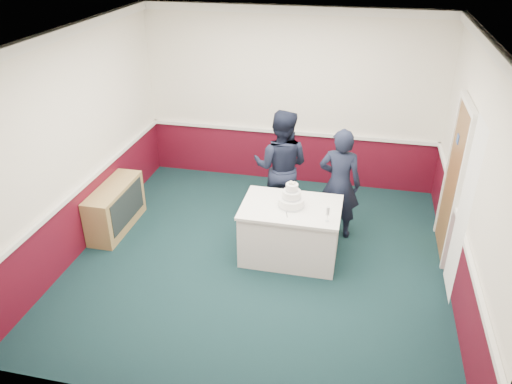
% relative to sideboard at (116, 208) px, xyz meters
% --- Properties ---
extents(ground, '(5.00, 5.00, 0.00)m').
position_rel_sideboard_xyz_m(ground, '(2.28, -0.32, -0.35)').
color(ground, '#142B31').
rests_on(ground, ground).
extents(room_shell, '(5.00, 5.00, 3.00)m').
position_rel_sideboard_xyz_m(room_shell, '(2.36, 0.29, 1.62)').
color(room_shell, white).
rests_on(room_shell, ground).
extents(sideboard, '(0.41, 1.20, 0.70)m').
position_rel_sideboard_xyz_m(sideboard, '(0.00, 0.00, 0.00)').
color(sideboard, tan).
rests_on(sideboard, ground).
extents(cake_table, '(1.32, 0.92, 0.79)m').
position_rel_sideboard_xyz_m(cake_table, '(2.66, -0.14, 0.05)').
color(cake_table, white).
rests_on(cake_table, ground).
extents(wedding_cake, '(0.35, 0.35, 0.36)m').
position_rel_sideboard_xyz_m(wedding_cake, '(2.66, -0.14, 0.55)').
color(wedding_cake, white).
rests_on(wedding_cake, cake_table).
extents(cake_knife, '(0.07, 0.22, 0.00)m').
position_rel_sideboard_xyz_m(cake_knife, '(2.63, -0.34, 0.44)').
color(cake_knife, silver).
rests_on(cake_knife, cake_table).
extents(champagne_flute, '(0.05, 0.05, 0.21)m').
position_rel_sideboard_xyz_m(champagne_flute, '(3.16, -0.42, 0.58)').
color(champagne_flute, silver).
rests_on(champagne_flute, cake_table).
extents(person_man, '(0.90, 0.72, 1.78)m').
position_rel_sideboard_xyz_m(person_man, '(2.36, 0.82, 0.54)').
color(person_man, black).
rests_on(person_man, ground).
extents(person_woman, '(0.64, 0.46, 1.66)m').
position_rel_sideboard_xyz_m(person_woman, '(3.25, 0.56, 0.48)').
color(person_woman, black).
rests_on(person_woman, ground).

